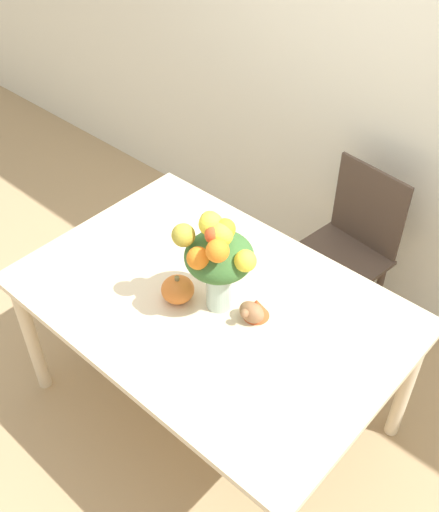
{
  "coord_description": "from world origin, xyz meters",
  "views": [
    {
      "loc": [
        1.12,
        -1.19,
        2.41
      ],
      "look_at": [
        0.04,
        0.0,
        0.98
      ],
      "focal_mm": 42.0,
      "sensor_mm": 36.0,
      "label": 1
    }
  ],
  "objects": [
    {
      "name": "dining_table",
      "position": [
        0.0,
        0.0,
        0.65
      ],
      "size": [
        1.5,
        1.02,
        0.73
      ],
      "color": "beige",
      "rests_on": "ground_plane"
    },
    {
      "name": "turkey_figurine",
      "position": [
        0.19,
        0.04,
        0.77
      ],
      "size": [
        0.1,
        0.14,
        0.08
      ],
      "color": "#936642",
      "rests_on": "dining_table"
    },
    {
      "name": "wall_back",
      "position": [
        0.0,
        1.23,
        1.35
      ],
      "size": [
        8.0,
        0.06,
        2.7
      ],
      "color": "silver",
      "rests_on": "ground_plane"
    },
    {
      "name": "flower_vase",
      "position": [
        0.05,
        -0.01,
        0.99
      ],
      "size": [
        0.3,
        0.27,
        0.44
      ],
      "color": "#B2CCBC",
      "rests_on": "dining_table"
    },
    {
      "name": "ground_plane",
      "position": [
        0.0,
        0.0,
        0.0
      ],
      "size": [
        12.0,
        12.0,
        0.0
      ],
      "primitive_type": "plane",
      "color": "tan"
    },
    {
      "name": "dining_chair_near_window",
      "position": [
        0.09,
        0.88,
        0.46
      ],
      "size": [
        0.47,
        0.47,
        0.88
      ],
      "rotation": [
        0.0,
        0.0,
        -0.12
      ],
      "color": "#47382D",
      "rests_on": "ground_plane"
    },
    {
      "name": "pumpkin",
      "position": [
        -0.09,
        -0.09,
        0.78
      ],
      "size": [
        0.13,
        0.13,
        0.12
      ],
      "color": "orange",
      "rests_on": "dining_table"
    }
  ]
}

